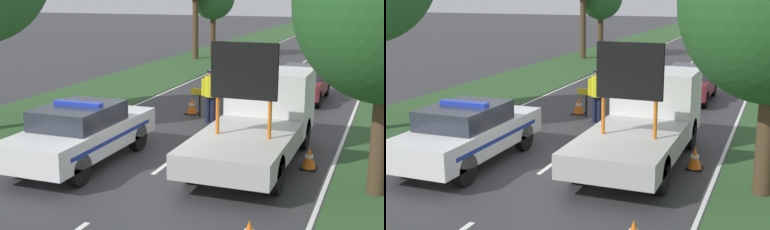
# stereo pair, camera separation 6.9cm
# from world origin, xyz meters

# --- Properties ---
(ground_plane) EXTENTS (160.00, 160.00, 0.00)m
(ground_plane) POSITION_xyz_m (0.00, 0.00, 0.00)
(ground_plane) COLOR #333335
(lane_markings) EXTENTS (8.20, 61.81, 0.01)m
(lane_markings) POSITION_xyz_m (0.00, 14.44, 0.00)
(lane_markings) COLOR silver
(lane_markings) RESTS_ON ground
(grass_verge_left) EXTENTS (4.65, 120.00, 0.03)m
(grass_verge_left) POSITION_xyz_m (-6.48, 20.00, 0.01)
(grass_verge_left) COLOR #2D5128
(grass_verge_left) RESTS_ON ground
(police_car) EXTENTS (1.88, 4.91, 1.65)m
(police_car) POSITION_xyz_m (-2.08, 0.25, 0.81)
(police_car) COLOR white
(police_car) RESTS_ON ground
(work_truck) EXTENTS (2.22, 5.86, 3.23)m
(work_truck) POSITION_xyz_m (2.08, 2.39, 1.07)
(work_truck) COLOR white
(work_truck) RESTS_ON ground
(road_barrier) EXTENTS (3.22, 0.08, 1.00)m
(road_barrier) POSITION_xyz_m (0.25, 6.23, 0.83)
(road_barrier) COLOR black
(road_barrier) RESTS_ON ground
(police_officer) EXTENTS (0.65, 0.41, 1.81)m
(police_officer) POSITION_xyz_m (-0.39, 5.54, 1.08)
(police_officer) COLOR #191E38
(police_officer) RESTS_ON ground
(pedestrian_civilian) EXTENTS (0.62, 0.39, 1.73)m
(pedestrian_civilian) POSITION_xyz_m (0.83, 5.71, 1.01)
(pedestrian_civilian) COLOR #232326
(pedestrian_civilian) RESTS_ON ground
(traffic_cone_near_police) EXTENTS (0.42, 0.42, 0.58)m
(traffic_cone_near_police) POSITION_xyz_m (3.49, 1.83, 0.29)
(traffic_cone_near_police) COLOR black
(traffic_cone_near_police) RESTS_ON ground
(traffic_cone_near_truck) EXTENTS (0.34, 0.34, 0.48)m
(traffic_cone_near_truck) POSITION_xyz_m (1.07, 4.90, 0.24)
(traffic_cone_near_truck) COLOR black
(traffic_cone_near_truck) RESTS_ON ground
(traffic_cone_behind_barrier) EXTENTS (0.47, 0.47, 0.65)m
(traffic_cone_behind_barrier) POSITION_xyz_m (0.69, 2.98, 0.32)
(traffic_cone_behind_barrier) COLOR black
(traffic_cone_behind_barrier) RESTS_ON ground
(traffic_cone_lane_edge) EXTENTS (0.44, 0.44, 0.62)m
(traffic_cone_lane_edge) POSITION_xyz_m (-1.44, 6.52, 0.30)
(traffic_cone_lane_edge) COLOR black
(traffic_cone_lane_edge) RESTS_ON ground
(queued_car_wagon_maroon) EXTENTS (1.78, 3.99, 1.42)m
(queued_car_wagon_maroon) POSITION_xyz_m (1.88, 10.50, 0.74)
(queued_car_wagon_maroon) COLOR maroon
(queued_car_wagon_maroon) RESTS_ON ground
(queued_car_sedan_black) EXTENTS (1.83, 4.10, 1.61)m
(queued_car_sedan_black) POSITION_xyz_m (-2.06, 16.11, 0.85)
(queued_car_sedan_black) COLOR black
(queued_car_sedan_black) RESTS_ON ground
(queued_car_hatch_blue) EXTENTS (1.81, 4.23, 1.52)m
(queued_car_hatch_blue) POSITION_xyz_m (2.11, 21.65, 0.79)
(queued_car_hatch_blue) COLOR navy
(queued_car_hatch_blue) RESTS_ON ground
(utility_pole) EXTENTS (1.20, 0.20, 7.35)m
(utility_pole) POSITION_xyz_m (4.69, 11.07, 3.79)
(utility_pole) COLOR #473828
(utility_pole) RESTS_ON ground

